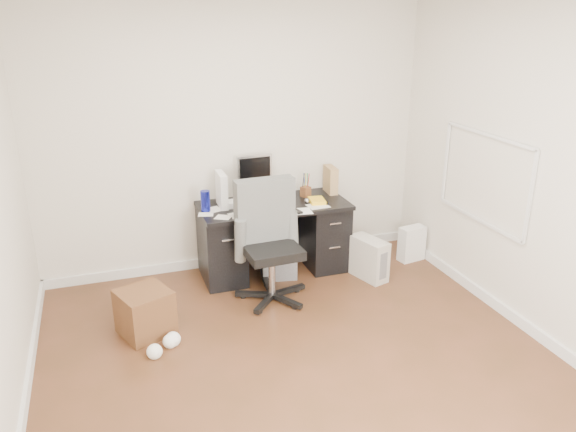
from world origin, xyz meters
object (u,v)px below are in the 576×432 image
object	(u,v)px
office_chair	(272,244)
pc_tower	(369,258)
desk	(274,236)
keyboard	(259,205)
wicker_basket	(145,312)
lcd_monitor	(255,177)

from	to	relation	value
office_chair	pc_tower	distance (m)	1.14
desk	keyboard	bearing A→B (deg)	-167.71
office_chair	wicker_basket	world-z (taller)	office_chair
desk	pc_tower	bearing A→B (deg)	-27.79
keyboard	office_chair	distance (m)	0.58
keyboard	lcd_monitor	bearing A→B (deg)	89.03
lcd_monitor	keyboard	world-z (taller)	lcd_monitor
lcd_monitor	pc_tower	xyz separation A→B (m)	(1.00, -0.68, -0.77)
keyboard	wicker_basket	xyz separation A→B (m)	(-1.23, -0.76, -0.57)
desk	lcd_monitor	distance (m)	0.64
lcd_monitor	wicker_basket	bearing A→B (deg)	-145.50
wicker_basket	keyboard	bearing A→B (deg)	31.73
office_chair	pc_tower	world-z (taller)	office_chair
desk	keyboard	world-z (taller)	keyboard
pc_tower	wicker_basket	xyz separation A→B (m)	(-2.26, -0.34, -0.01)
keyboard	pc_tower	world-z (taller)	keyboard
office_chair	desk	bearing A→B (deg)	68.14
lcd_monitor	desk	bearing A→B (deg)	-63.58
lcd_monitor	pc_tower	distance (m)	1.43
lcd_monitor	keyboard	size ratio (longest dim) A/B	1.06
pc_tower	office_chair	bearing A→B (deg)	169.69
lcd_monitor	keyboard	xyz separation A→B (m)	(-0.03, -0.26, -0.22)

